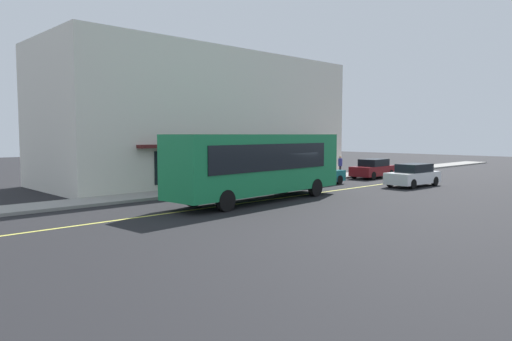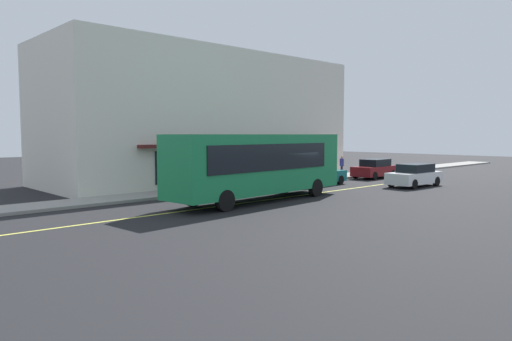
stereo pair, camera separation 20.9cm
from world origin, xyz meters
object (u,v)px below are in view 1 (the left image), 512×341
car_maroon (373,169)px  pedestrian_near_storefront (340,164)px  bus (259,163)px  car_white (413,175)px  car_teal (317,174)px  traffic_light (305,148)px

car_maroon → pedestrian_near_storefront: pedestrian_near_storefront is taller
bus → car_white: bus is taller
bus → car_teal: 8.78m
bus → pedestrian_near_storefront: (14.26, 5.27, -0.88)m
car_white → car_teal: (-4.08, 4.94, 0.00)m
traffic_light → pedestrian_near_storefront: 5.33m
pedestrian_near_storefront → car_white: bearing=-104.7°
bus → car_maroon: bus is taller
bus → car_white: bearing=-9.9°
car_white → bus: bearing=170.1°
car_white → car_maroon: 6.20m
pedestrian_near_storefront → traffic_light: bearing=-173.7°
bus → traffic_light: bus is taller
traffic_light → car_teal: (-0.93, -1.92, -1.79)m
car_white → car_maroon: bearing=57.5°
traffic_light → car_maroon: bearing=-14.1°
car_maroon → car_teal: same height
car_maroon → bus: bearing=-168.9°
traffic_light → car_maroon: traffic_light is taller
bus → car_maroon: (15.65, 3.07, -1.24)m
car_white → pedestrian_near_storefront: pedestrian_near_storefront is taller
car_white → pedestrian_near_storefront: bearing=75.3°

